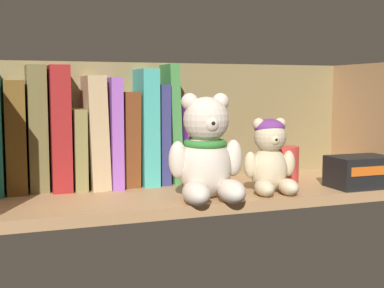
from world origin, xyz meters
TOP-DOWN VIEW (x-y plane):
  - shelf_board at (0.00, 0.00)cm, footprint 77.39×26.68cm
  - shelf_back_panel at (0.00, 13.94)cm, footprint 79.79×1.20cm
  - shelf_side_panel_right at (39.50, 0.00)cm, footprint 1.60×29.08cm
  - book_1 at (-33.15, 10.66)cm, footprint 3.56×12.51cm
  - book_2 at (-29.17, 10.66)cm, footprint 3.45×10.21cm
  - book_3 at (-25.17, 10.66)cm, footprint 3.59×13.14cm
  - book_4 at (-21.74, 10.66)cm, footprint 2.40×13.58cm
  - book_5 at (-18.37, 10.66)cm, footprint 4.13×14.01cm
  - book_6 at (-15.06, 10.66)cm, footprint 2.20×14.89cm
  - book_7 at (-11.88, 10.66)cm, footprint 3.51×11.85cm
  - book_8 at (-8.17, 10.66)cm, footprint 3.24×12.60cm
  - book_9 at (-5.09, 10.66)cm, footprint 1.96×11.35cm
  - book_10 at (-2.66, 10.66)cm, footprint 2.84×10.04cm
  - book_11 at (-0.30, 10.66)cm, footprint 2.44×13.07cm
  - teddy_bear_larger at (-2.16, -8.73)cm, footprint 13.55×13.86cm
  - teddy_bear_smaller at (11.07, -7.30)cm, footprint 10.19×10.49cm
  - pillar_candle at (18.47, -0.34)cm, footprint 5.54×5.54cm
  - small_product_box at (29.98, -8.89)cm, footprint 11.81×8.10cm

SIDE VIEW (x-z plane):
  - shelf_board at x=0.00cm, z-range 0.00..2.00cm
  - small_product_box at x=29.98cm, z-range 2.00..8.10cm
  - pillar_candle at x=18.47cm, z-range 2.00..9.53cm
  - teddy_bear_smaller at x=11.07cm, z-range 1.65..15.44cm
  - book_4 at x=-21.74cm, z-range 1.99..17.35cm
  - teddy_bear_larger at x=-2.16cm, z-range 0.65..19.08cm
  - book_11 at x=-0.30cm, z-range 1.97..19.40cm
  - book_7 at x=-11.88cm, z-range 1.98..20.55cm
  - book_9 at x=-5.09cm, z-range 2.00..21.96cm
  - book_1 at x=-33.15cm, z-range 2.00..22.67cm
  - book_6 at x=-15.06cm, z-range 2.00..23.26cm
  - book_5 at x=-18.37cm, z-range 1.95..23.67cm
  - shelf_back_panel at x=0.00cm, z-range 0.00..26.51cm
  - shelf_side_panel_right at x=39.50cm, z-range 0.00..26.51cm
  - book_8 at x=-8.17cm, z-range 2.00..24.99cm
  - book_3 at x=-25.17cm, z-range 2.00..25.48cm
  - book_2 at x=-29.17cm, z-range 2.00..25.52cm
  - book_10 at x=-2.66cm, z-range 1.97..26.09cm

